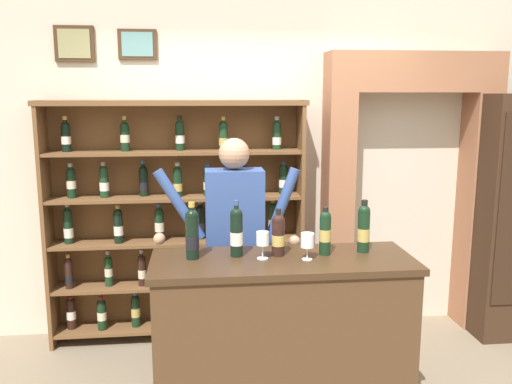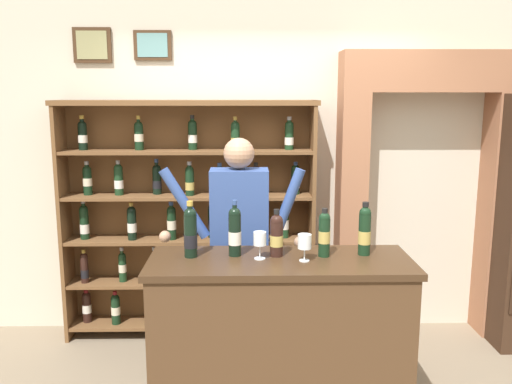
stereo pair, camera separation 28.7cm
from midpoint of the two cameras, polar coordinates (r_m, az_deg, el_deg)
back_wall at (r=4.50m, az=-2.12°, el=6.73°), size 12.00×0.19×3.41m
wine_shelf at (r=4.38m, az=-10.28°, el=-2.75°), size 2.07×0.31×1.95m
archway_doorway at (r=4.68m, az=13.89°, el=1.59°), size 1.43×0.45×2.32m
tasting_counter at (r=3.35m, az=0.27°, el=-15.67°), size 1.55×0.58×1.04m
shopkeeper at (r=3.67m, az=-4.56°, el=-4.55°), size 1.00×0.22×1.71m
tasting_bottle_chianti at (r=3.16m, az=-9.41°, el=-4.41°), size 0.08×0.08×0.34m
tasting_bottle_riserva at (r=3.18m, az=-4.68°, el=-4.24°), size 0.08×0.08×0.34m
tasting_bottle_brunello at (r=3.18m, az=-0.12°, el=-4.54°), size 0.08×0.08×0.28m
tasting_bottle_prosecco at (r=3.21m, az=4.85°, el=-4.23°), size 0.07×0.07×0.29m
tasting_bottle_super_tuscan at (r=3.29m, az=8.96°, el=-3.80°), size 0.07×0.07×0.32m
wine_glass_center at (r=3.11m, az=2.87°, el=-5.25°), size 0.08×0.08×0.16m
wine_glass_right at (r=3.12m, az=-1.93°, el=-5.16°), size 0.08×0.08×0.16m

